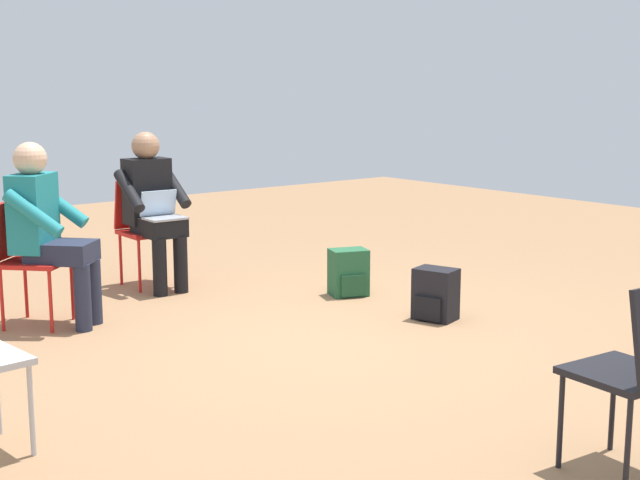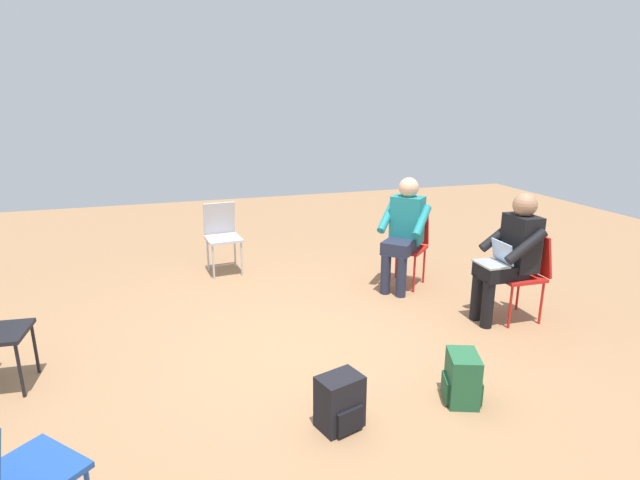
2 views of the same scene
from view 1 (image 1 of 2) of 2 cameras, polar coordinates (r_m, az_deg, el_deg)
name	(u,v)px [view 1 (image 1 of 2)]	position (r m, az deg, el deg)	size (l,w,h in m)	color
ground_plane	(326,341)	(5.70, 0.42, -6.51)	(14.00, 14.00, 0.00)	#99704C
chair_west	(639,364)	(3.88, 19.73, -7.51)	(0.47, 0.43, 0.85)	black
chair_east	(144,224)	(7.31, -11.19, 1.01)	(0.45, 0.41, 0.85)	red
chair_northeast	(25,253)	(6.28, -18.35, -0.80)	(0.59, 0.58, 0.85)	red
person_with_laptop	(153,202)	(7.13, -10.65, 2.40)	(0.53, 0.50, 1.24)	black
person_in_teal	(47,224)	(6.18, -17.07, 0.96)	(0.63, 0.63, 1.24)	#23283D
backpack_near_laptop_user	(436,297)	(6.22, 7.41, -3.65)	(0.33, 0.30, 0.36)	black
backpack_by_empty_chair	(348,275)	(6.86, 1.83, -2.26)	(0.30, 0.33, 0.36)	#235B38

